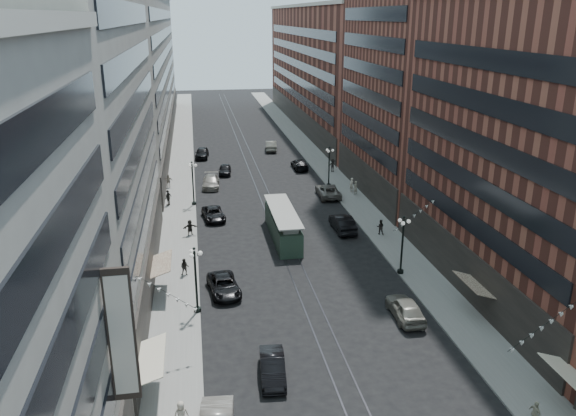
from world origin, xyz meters
TOP-DOWN VIEW (x-y plane):
  - ground at (0.00, 60.00)m, footprint 220.00×220.00m
  - sidewalk_west at (-11.00, 70.00)m, footprint 4.00×180.00m
  - sidewalk_east at (11.00, 70.00)m, footprint 4.00×180.00m
  - rail_west at (-0.70, 70.00)m, footprint 0.12×180.00m
  - rail_east at (0.70, 70.00)m, footprint 0.12×180.00m
  - building_west_mid at (-17.00, 33.00)m, footprint 8.00×36.00m
  - building_west_far at (-17.00, 96.00)m, footprint 8.00×90.00m
  - building_east_mid at (17.00, 28.00)m, footprint 8.00×30.00m
  - building_east_tower at (17.00, 56.00)m, footprint 8.00×26.00m
  - building_east_far at (17.00, 105.00)m, footprint 8.00×72.00m
  - lamppost_sw_far at (-9.20, 28.00)m, footprint 1.03×1.14m
  - lamppost_sw_mid at (-9.20, 55.00)m, footprint 1.03×1.14m
  - lamppost_se_far at (9.20, 32.00)m, footprint 1.03×1.14m
  - lamppost_se_mid at (9.20, 60.00)m, footprint 1.03×1.14m
  - streetcar at (0.00, 42.57)m, footprint 2.51×11.34m
  - car_2 at (-6.91, 31.03)m, footprint 2.97×5.39m
  - car_4 at (6.80, 24.50)m, footprint 2.05×4.96m
  - car_5 at (-4.50, 18.68)m, footprint 1.94×4.63m
  - pedestrian_1 at (-10.29, 14.72)m, footprint 0.87×0.53m
  - pedestrian_2 at (-10.20, 34.82)m, footprint 0.83×0.55m
  - pedestrian_4 at (9.65, 11.53)m, footprint 0.58×0.98m
  - car_7 at (-7.00, 49.55)m, footprint 2.86×5.16m
  - car_8 at (-6.80, 62.57)m, footprint 2.62×5.63m
  - car_9 at (-7.63, 79.66)m, footprint 2.56×5.27m
  - car_10 at (6.80, 43.56)m, footprint 1.95×5.39m
  - car_11 at (8.09, 55.79)m, footprint 2.90×5.90m
  - car_12 at (7.04, 70.11)m, footprint 2.13×5.23m
  - car_13 at (-4.50, 68.91)m, footprint 2.15×4.48m
  - car_14 at (4.43, 83.15)m, footprint 2.47×5.45m
  - pedestrian_5 at (-9.70, 44.68)m, footprint 1.63×0.83m
  - pedestrian_6 at (-12.50, 62.92)m, footprint 1.10×0.56m
  - pedestrian_7 at (10.45, 41.55)m, footprint 0.90×0.70m
  - pedestrian_8 at (11.76, 55.75)m, footprint 0.78×0.67m
  - pedestrian_9 at (11.52, 67.14)m, footprint 1.27×0.55m
  - pedestrian_extra_0 at (11.56, 56.89)m, footprint 0.67×0.81m
  - pedestrian_extra_1 at (-12.31, 55.26)m, footprint 1.06×1.24m

SIDE VIEW (x-z plane):
  - ground at x=0.00m, z-range 0.00..0.00m
  - rail_west at x=-0.70m, z-range 0.00..0.02m
  - rail_east at x=0.70m, z-range 0.00..0.02m
  - sidewalk_west at x=-11.00m, z-range 0.00..0.15m
  - sidewalk_east at x=11.00m, z-range 0.00..0.15m
  - car_7 at x=-7.00m, z-range 0.00..1.37m
  - car_2 at x=-6.91m, z-range 0.00..1.43m
  - car_13 at x=-4.50m, z-range 0.00..1.48m
  - car_5 at x=-4.50m, z-range 0.00..1.49m
  - car_12 at x=7.04m, z-range 0.00..1.52m
  - car_8 at x=-6.80m, z-range 0.00..1.59m
  - car_11 at x=8.09m, z-range 0.00..1.61m
  - car_4 at x=6.80m, z-range 0.00..1.68m
  - car_9 at x=-7.63m, z-range 0.00..1.73m
  - car_14 at x=4.43m, z-range 0.00..1.73m
  - car_10 at x=6.80m, z-range 0.00..1.77m
  - pedestrian_4 at x=9.65m, z-range 0.15..1.72m
  - pedestrian_2 at x=-10.20m, z-range 0.15..1.74m
  - pedestrian_7 at x=10.45m, z-range 0.15..1.78m
  - pedestrian_5 at x=-9.70m, z-range 0.15..1.84m
  - pedestrian_1 at x=-10.29m, z-range 0.15..1.85m
  - pedestrian_8 at x=11.76m, z-range 0.15..1.96m
  - pedestrian_6 at x=-12.50m, z-range 0.15..1.97m
  - pedestrian_extra_0 at x=11.56m, z-range 0.15..2.06m
  - pedestrian_extra_1 at x=-12.31m, z-range 0.15..2.09m
  - pedestrian_9 at x=11.52m, z-range 0.15..2.10m
  - streetcar at x=0.00m, z-range -0.12..3.02m
  - lamppost_sw_far at x=-9.20m, z-range 0.34..5.86m
  - lamppost_sw_mid at x=-9.20m, z-range 0.34..5.86m
  - lamppost_se_far at x=9.20m, z-range 0.34..5.86m
  - lamppost_se_mid at x=9.20m, z-range 0.34..5.86m
  - building_east_mid at x=17.00m, z-range 0.00..24.00m
  - building_east_far at x=17.00m, z-range 0.00..24.00m
  - building_west_far at x=-17.00m, z-range 0.00..26.00m
  - building_west_mid at x=-17.00m, z-range 0.00..28.00m
  - building_east_tower at x=17.00m, z-range 0.00..42.00m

